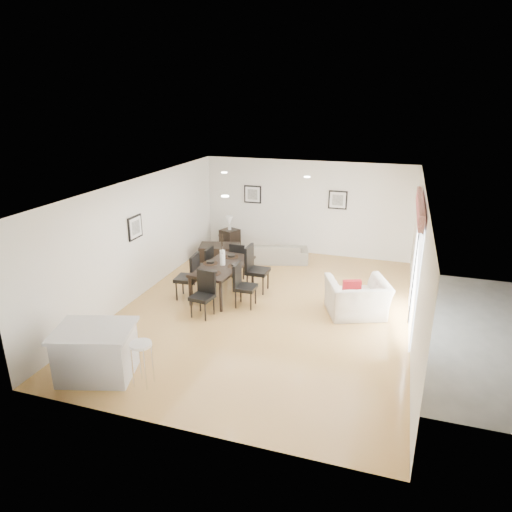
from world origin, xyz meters
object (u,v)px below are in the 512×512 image
(dining_chair_wnear, at_px, (190,274))
(dining_chair_wfar, at_px, (206,264))
(bar_stool, at_px, (141,349))
(coffee_table, at_px, (220,252))
(dining_chair_enear, at_px, (242,283))
(dining_chair_head, at_px, (204,291))
(dining_chair_efar, at_px, (254,266))
(kitchen_island, at_px, (96,352))
(sofa, at_px, (274,252))
(dining_table, at_px, (223,268))
(side_table, at_px, (230,239))
(dining_chair_foot, at_px, (239,259))
(armchair, at_px, (357,298))

(dining_chair_wnear, bearing_deg, dining_chair_wfar, 176.58)
(bar_stool, bearing_deg, coffee_table, 100.25)
(dining_chair_enear, distance_m, coffee_table, 3.09)
(dining_chair_enear, distance_m, dining_chair_head, 0.89)
(dining_chair_efar, relative_size, kitchen_island, 0.76)
(sofa, distance_m, dining_chair_enear, 2.97)
(dining_table, xyz_separation_m, dining_chair_wfar, (-0.62, 0.44, -0.13))
(side_table, bearing_deg, dining_table, -71.91)
(dining_chair_foot, bearing_deg, sofa, -107.53)
(dining_chair_efar, relative_size, dining_chair_head, 1.14)
(dining_chair_enear, distance_m, side_table, 3.94)
(side_table, relative_size, kitchen_island, 0.43)
(sofa, xyz_separation_m, dining_chair_wfar, (-1.16, -2.07, 0.26))
(dining_chair_head, xyz_separation_m, side_table, (-1.04, 4.23, -0.23))
(coffee_table, bearing_deg, armchair, -45.00)
(dining_table, bearing_deg, kitchen_island, -95.50)
(dining_chair_wfar, height_order, dining_chair_foot, dining_chair_wfar)
(kitchen_island, bearing_deg, dining_chair_foot, 64.96)
(kitchen_island, bearing_deg, coffee_table, 76.04)
(armchair, bearing_deg, dining_chair_foot, -43.82)
(dining_table, relative_size, kitchen_island, 1.27)
(dining_chair_wfar, bearing_deg, coffee_table, -166.60)
(sofa, distance_m, dining_chair_head, 3.65)
(kitchen_island, bearing_deg, dining_chair_head, 57.26)
(dining_table, height_order, dining_chair_foot, dining_chair_foot)
(side_table, bearing_deg, sofa, -21.74)
(armchair, relative_size, dining_chair_foot, 1.32)
(sofa, distance_m, bar_stool, 6.22)
(dining_chair_enear, bearing_deg, sofa, 0.93)
(dining_chair_wfar, height_order, dining_chair_enear, dining_chair_enear)
(dining_chair_enear, bearing_deg, armchair, -83.75)
(armchair, xyz_separation_m, dining_chair_enear, (-2.45, -0.30, 0.16))
(dining_table, bearing_deg, dining_chair_efar, 42.28)
(dining_chair_efar, height_order, kitchen_island, dining_chair_efar)
(dining_chair_wnear, distance_m, dining_chair_foot, 1.65)
(dining_chair_head, bearing_deg, sofa, 89.81)
(dining_chair_wfar, distance_m, dining_chair_efar, 1.24)
(armchair, height_order, dining_chair_enear, dining_chair_enear)
(dining_table, bearing_deg, dining_chair_wfar, 151.23)
(bar_stool, bearing_deg, kitchen_island, 180.00)
(side_table, relative_size, bar_stool, 0.82)
(dining_table, relative_size, coffee_table, 1.69)
(dining_chair_efar, xyz_separation_m, dining_chair_foot, (-0.62, 0.65, -0.11))
(dining_chair_head, distance_m, coffee_table, 3.43)
(dining_chair_wfar, relative_size, dining_chair_head, 0.98)
(dining_chair_enear, relative_size, bar_stool, 1.30)
(dining_table, relative_size, dining_chair_efar, 1.68)
(dining_chair_foot, distance_m, coffee_table, 1.48)
(dining_chair_wnear, bearing_deg, dining_table, 121.21)
(sofa, relative_size, coffee_table, 1.69)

